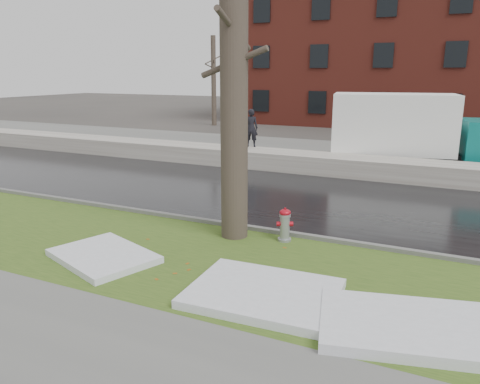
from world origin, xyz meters
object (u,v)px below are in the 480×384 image
at_px(worker, 251,128).
at_px(tree, 234,66).
at_px(fire_hydrant, 285,223).
at_px(box_truck, 418,130).

bearing_deg(worker, tree, 94.73).
bearing_deg(fire_hydrant, box_truck, 54.79).
relative_size(fire_hydrant, box_truck, 0.09).
bearing_deg(tree, fire_hydrant, 8.85).
relative_size(fire_hydrant, worker, 0.50).
bearing_deg(fire_hydrant, tree, 164.31).
bearing_deg(tree, worker, 111.42).
xyz_separation_m(fire_hydrant, box_truck, (1.97, 10.47, 1.16)).
distance_m(tree, worker, 9.87).
height_order(tree, worker, tree).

